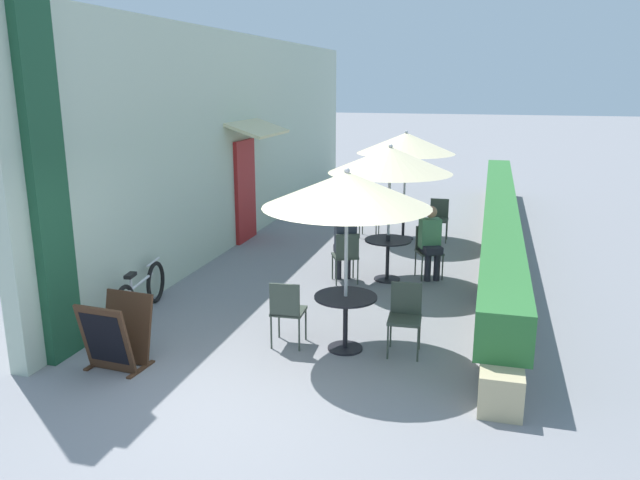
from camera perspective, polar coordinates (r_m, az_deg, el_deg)
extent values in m
plane|color=gray|center=(6.78, -8.64, -14.72)|extent=(120.00, 120.00, 0.00)
cube|color=#B2C1AD|center=(13.71, -6.45, 9.35)|extent=(0.24, 14.61, 4.20)
cube|color=#19472D|center=(7.80, -23.60, 4.49)|extent=(0.12, 0.56, 4.20)
cube|color=maroon|center=(13.11, -6.85, 4.48)|extent=(0.08, 0.96, 2.10)
cube|color=beige|center=(12.84, -5.72, 10.16)|extent=(0.78, 1.80, 0.30)
cube|color=tan|center=(12.96, 15.97, 0.18)|extent=(0.44, 13.61, 0.45)
cube|color=#2D6B33|center=(12.85, 16.13, 2.36)|extent=(0.60, 12.93, 0.56)
cylinder|color=black|center=(7.97, 2.31, -9.84)|extent=(0.44, 0.44, 0.02)
cylinder|color=black|center=(7.83, 2.34, -7.57)|extent=(0.06, 0.06, 0.69)
cylinder|color=black|center=(7.71, 2.36, -5.22)|extent=(0.78, 0.78, 0.02)
cylinder|color=#B7B7BC|center=(7.59, 2.39, -2.34)|extent=(0.04, 0.04, 2.19)
cone|color=beige|center=(7.37, 2.47, 4.64)|extent=(2.03, 2.03, 0.42)
sphere|color=#B7B7BC|center=(7.34, 2.49, 6.34)|extent=(0.07, 0.07, 0.07)
cube|color=#384238|center=(7.94, -2.89, -6.51)|extent=(0.42, 0.42, 0.04)
cube|color=#384238|center=(7.70, -3.26, -5.52)|extent=(0.38, 0.05, 0.42)
cylinder|color=#384238|center=(8.14, -1.31, -7.64)|extent=(0.02, 0.02, 0.45)
cylinder|color=#384238|center=(8.23, -3.77, -7.44)|extent=(0.02, 0.02, 0.45)
cylinder|color=#384238|center=(7.82, -1.92, -8.61)|extent=(0.02, 0.02, 0.45)
cylinder|color=#384238|center=(7.91, -4.48, -8.38)|extent=(0.02, 0.02, 0.45)
cube|color=#384238|center=(7.72, 7.74, -7.25)|extent=(0.42, 0.42, 0.04)
cube|color=#384238|center=(7.82, 7.89, -5.33)|extent=(0.38, 0.05, 0.42)
cylinder|color=#384238|center=(7.65, 6.22, -9.23)|extent=(0.02, 0.02, 0.45)
cylinder|color=#384238|center=(7.63, 8.94, -9.39)|extent=(0.02, 0.02, 0.45)
cylinder|color=#384238|center=(7.98, 6.48, -8.21)|extent=(0.02, 0.02, 0.45)
cylinder|color=#384238|center=(7.96, 9.09, -8.36)|extent=(0.02, 0.02, 0.45)
cylinder|color=black|center=(10.66, 6.14, -3.56)|extent=(0.44, 0.44, 0.02)
cylinder|color=black|center=(10.56, 6.19, -1.80)|extent=(0.06, 0.06, 0.69)
cylinder|color=black|center=(10.47, 6.24, -0.01)|extent=(0.78, 0.78, 0.02)
cylinder|color=#B7B7BC|center=(10.38, 6.30, 2.15)|extent=(0.04, 0.04, 2.19)
cone|color=beige|center=(10.22, 6.45, 7.29)|extent=(2.03, 2.03, 0.42)
sphere|color=#B7B7BC|center=(10.20, 6.48, 8.52)|extent=(0.07, 0.07, 0.07)
cube|color=#384238|center=(10.74, 9.97, -1.11)|extent=(0.53, 0.53, 0.04)
cube|color=#384238|center=(10.86, 9.70, 0.21)|extent=(0.36, 0.18, 0.42)
cylinder|color=#384238|center=(10.58, 9.31, -2.59)|extent=(0.02, 0.02, 0.45)
cylinder|color=#384238|center=(10.70, 11.14, -2.48)|extent=(0.02, 0.02, 0.45)
cylinder|color=#384238|center=(10.91, 8.72, -2.05)|extent=(0.02, 0.02, 0.45)
cylinder|color=#384238|center=(11.02, 10.50, -1.95)|extent=(0.02, 0.02, 0.45)
cylinder|color=#23232D|center=(10.61, 9.82, -2.51)|extent=(0.11, 0.11, 0.47)
cylinder|color=#23232D|center=(10.66, 10.64, -2.46)|extent=(0.11, 0.11, 0.47)
cube|color=#23232D|center=(10.64, 10.14, -0.82)|extent=(0.42, 0.45, 0.12)
cube|color=#4C8456|center=(10.68, 10.01, 0.62)|extent=(0.40, 0.34, 0.50)
sphere|color=#A87556|center=(10.58, 10.13, 2.54)|extent=(0.20, 0.20, 0.20)
cube|color=#384238|center=(10.37, 2.31, -1.47)|extent=(0.53, 0.53, 0.04)
cube|color=#384238|center=(10.14, 2.52, -0.61)|extent=(0.36, 0.18, 0.42)
cylinder|color=#384238|center=(10.63, 3.06, -2.33)|extent=(0.02, 0.02, 0.45)
cylinder|color=#384238|center=(10.57, 1.14, -2.42)|extent=(0.02, 0.02, 0.45)
cylinder|color=#384238|center=(10.30, 3.47, -2.90)|extent=(0.02, 0.02, 0.45)
cylinder|color=#384238|center=(10.23, 1.50, -3.00)|extent=(0.02, 0.02, 0.45)
cylinder|color=#23232D|center=(10.61, 2.53, -2.31)|extent=(0.11, 0.11, 0.47)
cylinder|color=#23232D|center=(10.58, 1.68, -2.35)|extent=(0.11, 0.11, 0.47)
cube|color=#23232D|center=(10.43, 2.21, -0.91)|extent=(0.42, 0.45, 0.12)
cube|color=#282D38|center=(10.26, 2.35, 0.27)|extent=(0.40, 0.34, 0.50)
sphere|color=beige|center=(10.20, 2.35, 2.32)|extent=(0.20, 0.20, 0.20)
cylinder|color=#232328|center=(10.39, 6.24, 0.20)|extent=(0.07, 0.07, 0.09)
cylinder|color=black|center=(13.42, 7.58, 0.16)|extent=(0.44, 0.44, 0.02)
cylinder|color=black|center=(13.34, 7.62, 1.58)|extent=(0.06, 0.06, 0.69)
cylinder|color=black|center=(13.27, 7.67, 3.01)|extent=(0.78, 0.78, 0.02)
cylinder|color=#B7B7BC|center=(13.20, 7.73, 4.73)|extent=(0.04, 0.04, 2.19)
cone|color=beige|center=(13.08, 7.87, 8.78)|extent=(2.03, 2.03, 0.42)
sphere|color=#B7B7BC|center=(13.06, 7.90, 9.74)|extent=(0.07, 0.07, 0.07)
cube|color=#384238|center=(13.26, 10.77, 1.80)|extent=(0.41, 0.41, 0.04)
cube|color=#384238|center=(13.40, 10.87, 2.85)|extent=(0.38, 0.04, 0.42)
cylinder|color=#384238|center=(13.15, 9.89, 0.73)|extent=(0.02, 0.02, 0.45)
cylinder|color=#384238|center=(13.13, 11.45, 0.63)|extent=(0.02, 0.02, 0.45)
cylinder|color=#384238|center=(13.50, 10.02, 1.08)|extent=(0.02, 0.02, 0.45)
cylinder|color=#384238|center=(13.48, 11.54, 0.98)|extent=(0.02, 0.02, 0.45)
cube|color=#384238|center=(13.42, 4.54, 2.17)|extent=(0.41, 0.41, 0.04)
cube|color=#384238|center=(13.20, 4.42, 2.89)|extent=(0.38, 0.04, 0.42)
cylinder|color=#384238|center=(13.62, 5.40, 1.35)|extent=(0.02, 0.02, 0.45)
cylinder|color=#384238|center=(13.68, 3.91, 1.44)|extent=(0.02, 0.02, 0.45)
cylinder|color=#384238|center=(13.27, 5.15, 1.01)|extent=(0.02, 0.02, 0.45)
cylinder|color=#384238|center=(13.33, 3.63, 1.11)|extent=(0.02, 0.02, 0.45)
cylinder|color=white|center=(13.26, 8.24, 3.23)|extent=(0.07, 0.07, 0.09)
torus|color=black|center=(9.79, -14.79, -3.74)|extent=(0.15, 0.63, 0.63)
torus|color=black|center=(8.82, -17.42, -5.94)|extent=(0.15, 0.63, 0.63)
cylinder|color=silver|center=(9.25, -16.11, -3.77)|extent=(0.17, 0.87, 0.04)
cylinder|color=silver|center=(9.13, -16.51, -5.08)|extent=(0.13, 0.64, 0.42)
cylinder|color=silver|center=(8.95, -16.90, -3.79)|extent=(0.04, 0.04, 0.22)
cube|color=black|center=(8.92, -16.95, -3.11)|extent=(0.13, 0.23, 0.05)
cylinder|color=silver|center=(9.65, -15.01, -1.95)|extent=(0.10, 0.46, 0.03)
cube|color=#422819|center=(7.86, -17.19, -7.59)|extent=(0.66, 0.28, 0.84)
cube|color=black|center=(7.87, -17.11, -7.43)|extent=(0.54, 0.20, 0.63)
cube|color=#422819|center=(7.57, -19.02, -8.60)|extent=(0.66, 0.28, 0.84)
cube|color=black|center=(7.55, -19.12, -8.53)|extent=(0.54, 0.20, 0.63)
cube|color=#422819|center=(7.71, -16.05, -11.30)|extent=(0.10, 0.48, 0.02)
cube|color=#422819|center=(8.05, -19.57, -10.44)|extent=(0.10, 0.48, 0.02)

